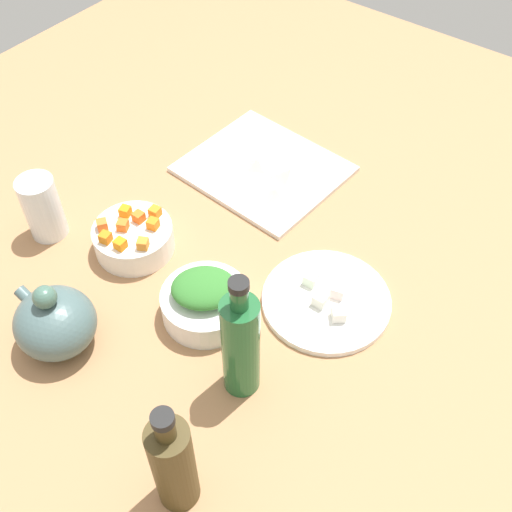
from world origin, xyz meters
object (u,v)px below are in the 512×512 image
object	(u,v)px
cutting_board	(263,169)
bottle_0	(173,464)
plate_tofu	(326,300)
drinking_glass_0	(42,208)
bowl_carrots	(134,238)
teapot	(55,322)
bottle_1	(241,344)
bowl_greens	(206,304)

from	to	relation	value
cutting_board	bottle_0	distance (cm)	67.64
plate_tofu	drinking_glass_0	bearing A→B (deg)	18.98
bowl_carrots	drinking_glass_0	distance (cm)	17.36
cutting_board	bowl_carrots	xyz separation A→B (cm)	(5.85, 31.17, 2.05)
teapot	bottle_1	world-z (taller)	bottle_1
bottle_0	drinking_glass_0	bearing A→B (deg)	-22.80
plate_tofu	teapot	xyz separation A→B (cm)	(29.68, 32.34, 4.70)
bowl_greens	plate_tofu	bearing A→B (deg)	-136.39
plate_tofu	drinking_glass_0	xyz separation A→B (cm)	(50.18, 17.25, 5.63)
bowl_greens	drinking_glass_0	size ratio (longest dim) A/B	1.17
bottle_0	drinking_glass_0	distance (cm)	56.48
cutting_board	plate_tofu	bearing A→B (deg)	144.36
bowl_greens	drinking_glass_0	distance (cm)	35.80
bottle_0	bottle_1	xyz separation A→B (cm)	(3.80, -18.50, 1.03)
plate_tofu	bottle_1	distance (cm)	22.88
bowl_carrots	cutting_board	bearing A→B (deg)	-100.62
cutting_board	drinking_glass_0	bearing A→B (deg)	60.47
drinking_glass_0	cutting_board	bearing A→B (deg)	-119.53
bowl_greens	bottle_1	bearing A→B (deg)	152.61
teapot	bottle_0	distance (cm)	32.47
bottle_1	drinking_glass_0	xyz separation A→B (cm)	(48.19, -3.36, -4.10)
bottle_0	drinking_glass_0	size ratio (longest dim) A/B	1.76
bowl_greens	bowl_carrots	distance (cm)	20.16
plate_tofu	bottle_0	bearing A→B (deg)	92.66
bottle_1	teapot	bearing A→B (deg)	22.96
bottle_1	plate_tofu	bearing A→B (deg)	-95.50
plate_tofu	cutting_board	bearing A→B (deg)	-35.64
bottle_0	teapot	bearing A→B (deg)	-12.12
cutting_board	teapot	xyz separation A→B (cm)	(0.95, 52.94, 4.80)
bottle_1	bowl_carrots	bearing A→B (deg)	-17.12
plate_tofu	bowl_greens	distance (cm)	20.41
bowl_carrots	teapot	size ratio (longest dim) A/B	0.97
bowl_carrots	bottle_1	bearing A→B (deg)	162.88
bowl_carrots	teapot	world-z (taller)	teapot
teapot	bowl_greens	bearing A→B (deg)	-129.24
cutting_board	bowl_greens	distance (cm)	37.40
cutting_board	teapot	distance (cm)	53.17
cutting_board	bottle_1	world-z (taller)	bottle_1
bowl_greens	teapot	distance (cm)	23.83
bowl_carrots	bottle_0	world-z (taller)	bottle_0
bottle_0	bottle_1	size ratio (longest dim) A/B	0.90
bowl_greens	bottle_1	world-z (taller)	bottle_1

